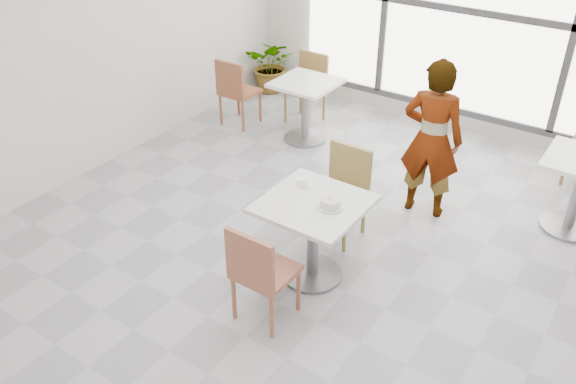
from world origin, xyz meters
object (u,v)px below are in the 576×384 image
Objects in this scene: main_table at (313,225)px; chair_far at (343,186)px; bg_table_left at (306,102)px; coffee_cup at (301,182)px; bg_chair_left_far at (309,83)px; oatmeal_bowl at (330,203)px; person at (432,139)px; chair_near at (259,270)px; bg_chair_left_near at (236,89)px; plant_left at (272,65)px.

chair_far reaches higher than main_table.
coffee_cup is at bearing -57.98° from bg_table_left.
main_table is 1.07× the size of bg_table_left.
oatmeal_bowl is at bearing -54.26° from bg_chair_left_far.
coffee_cup is 1.46m from person.
bg_chair_left_far is at bearing -62.79° from chair_near.
chair_far is at bearing 151.04° from bg_chair_left_near.
chair_near reaches higher than oatmeal_bowl.
oatmeal_bowl reaches higher than bg_table_left.
bg_chair_left_far is (-0.29, 0.51, 0.01)m from bg_table_left.
chair_near and chair_far have the same top height.
coffee_cup is (-0.18, 0.84, 0.28)m from chair_near.
main_table is 1.56m from person.
bg_chair_left_far is (-1.53, 2.49, -0.28)m from coffee_cup.
plant_left is (-0.95, 0.51, -0.11)m from bg_chair_left_far.
person reaches higher than bg_chair_left_near.
chair_near is at bearing 131.66° from bg_chair_left_near.
oatmeal_bowl is 0.24× the size of bg_chair_left_near.
oatmeal_bowl is 3.27m from bg_chair_left_far.
oatmeal_bowl reaches higher than coffee_cup.
bg_table_left is (-1.46, 2.14, -0.04)m from main_table.
person is (0.41, 2.17, 0.29)m from chair_near.
chair_far is at bearing 79.66° from coffee_cup.
person is 2.02× the size of plant_left.
bg_chair_left_near is at bearing -75.94° from plant_left.
oatmeal_bowl is 0.28× the size of bg_table_left.
chair_far is 1.96m from bg_table_left.
chair_near is 1.00× the size of bg_chair_left_far.
bg_chair_left_near is (-2.77, 0.48, -0.29)m from person.
bg_chair_left_near is at bearing 142.41° from oatmeal_bowl.
chair_far is 0.55× the size of person.
bg_chair_left_near reaches higher than oatmeal_bowl.
main_table is 3.81× the size of oatmeal_bowl.
bg_chair_left_near is at bearing 140.64° from main_table.
bg_chair_left_far is at bearing 119.44° from bg_table_left.
chair_far is at bearing -43.59° from plant_left.
bg_table_left is 0.96× the size of plant_left.
main_table is at bearing 67.18° from person.
coffee_cup is (-0.37, 0.15, -0.01)m from oatmeal_bowl.
main_table is 0.92× the size of bg_chair_left_near.
chair_near is at bearing 70.35° from person.
chair_near is at bearing -86.57° from chair_far.
oatmeal_bowl is (0.27, -0.70, 0.29)m from chair_far.
person reaches higher than plant_left.
oatmeal_bowl is 2.69m from bg_table_left.
chair_near is at bearing -62.79° from bg_chair_left_far.
bg_chair_left_near reaches higher than coffee_cup.
bg_chair_left_near is (-2.36, 2.65, 0.00)m from chair_near.
bg_chair_left_far is (-1.63, 1.94, 0.00)m from chair_far.
chair_near and bg_chair_left_near have the same top height.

